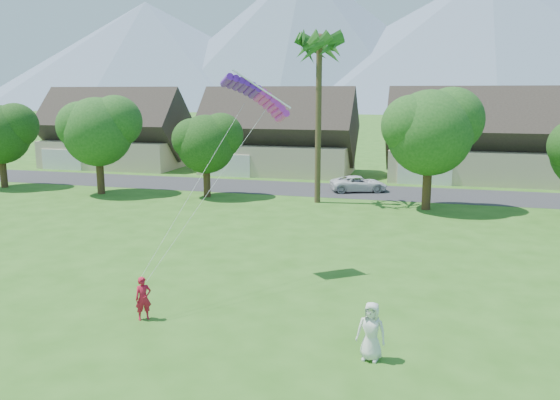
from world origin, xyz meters
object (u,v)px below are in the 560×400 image
(kite_flyer, at_px, (143,298))
(parked_car, at_px, (359,184))
(parafoil_kite, at_px, (258,94))
(watcher, at_px, (371,331))

(kite_flyer, distance_m, parked_car, 28.98)
(kite_flyer, relative_size, parafoil_kite, 0.47)
(watcher, height_order, parked_car, watcher)
(parked_car, bearing_deg, kite_flyer, 151.73)
(kite_flyer, height_order, watcher, watcher)
(watcher, height_order, parafoil_kite, parafoil_kite)
(parafoil_kite, bearing_deg, watcher, -78.65)
(kite_flyer, xyz_separation_m, parked_car, (4.42, 28.64, -0.15))
(watcher, relative_size, parked_car, 0.39)
(parafoil_kite, bearing_deg, kite_flyer, -136.88)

